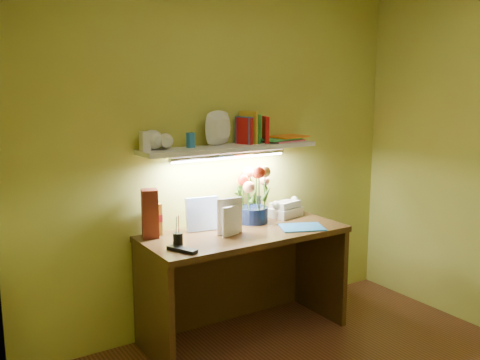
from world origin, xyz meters
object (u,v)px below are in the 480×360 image
at_px(flower_bouquet, 253,196).
at_px(telephone, 285,207).
at_px(desk_clock, 289,207).
at_px(desk, 244,284).
at_px(whisky_bottle, 155,215).

relative_size(flower_bouquet, telephone, 1.72).
distance_m(flower_bouquet, telephone, 0.33).
bearing_deg(desk_clock, desk, -151.33).
relative_size(desk_clock, whisky_bottle, 0.30).
bearing_deg(flower_bouquet, desk_clock, 11.56).
bearing_deg(desk, desk_clock, 23.43).
height_order(telephone, desk_clock, telephone).
xyz_separation_m(desk, whisky_bottle, (-0.54, 0.24, 0.51)).
relative_size(desk, flower_bouquet, 3.60).
bearing_deg(telephone, desk_clock, 24.08).
xyz_separation_m(flower_bouquet, whisky_bottle, (-0.72, 0.07, -0.06)).
bearing_deg(whisky_bottle, desk_clock, 0.60).
bearing_deg(desk_clock, flower_bouquet, -163.19).
xyz_separation_m(desk, desk_clock, (0.57, 0.25, 0.42)).
bearing_deg(flower_bouquet, whisky_bottle, 174.51).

